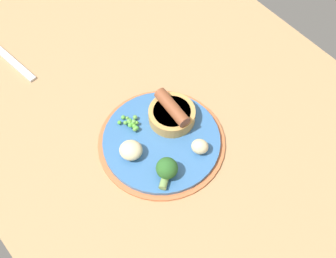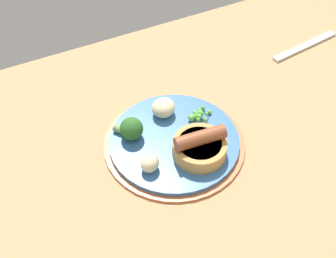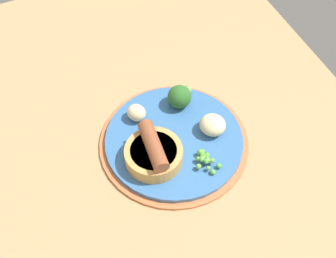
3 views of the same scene
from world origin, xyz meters
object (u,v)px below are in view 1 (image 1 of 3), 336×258
sausage_pudding (171,114)px  dinner_plate (162,141)px  pea_pile (131,123)px  potato_chunk_2 (200,147)px  potato_chunk_0 (131,150)px  fork (9,59)px  broccoli_floret_near (167,169)px

sausage_pudding → dinner_plate: bearing=-55.6°
sausage_pudding → pea_pile: size_ratio=1.88×
sausage_pudding → potato_chunk_2: (-9.29, 0.27, -0.41)cm
dinner_plate → pea_pile: pea_pile is taller
pea_pile → potato_chunk_0: potato_chunk_0 is taller
dinner_plate → potato_chunk_0: bearing=81.1°
sausage_pudding → potato_chunk_0: size_ratio=2.10×
pea_pile → fork: 34.70cm
broccoli_floret_near → sausage_pudding: bearing=10.3°
dinner_plate → potato_chunk_2: size_ratio=7.61×
broccoli_floret_near → fork: bearing=64.0°
potato_chunk_2 → fork: size_ratio=0.19×
potato_chunk_0 → sausage_pudding: bearing=-82.6°
dinner_plate → broccoli_floret_near: 8.39cm
pea_pile → sausage_pudding: bearing=-118.3°
potato_chunk_0 → fork: potato_chunk_0 is taller
dinner_plate → fork: dinner_plate is taller
potato_chunk_0 → potato_chunk_2: (-7.83, -10.95, -0.14)cm
sausage_pudding → fork: bearing=-149.8°
sausage_pudding → fork: 40.98cm
dinner_plate → potato_chunk_0: size_ratio=5.66×
potato_chunk_2 → fork: 49.40cm
fork → potato_chunk_2: bearing=-166.8°
broccoli_floret_near → fork: (46.20, 8.84, -3.14)cm
pea_pile → potato_chunk_0: 6.72cm
sausage_pudding → potato_chunk_2: sausage_pudding is taller
potato_chunk_2 → sausage_pudding: bearing=-1.7°
potato_chunk_0 → potato_chunk_2: size_ratio=1.34×
broccoli_floret_near → potato_chunk_0: (7.78, 2.62, -0.38)cm
dinner_plate → potato_chunk_2: bearing=-148.2°
dinner_plate → pea_pile: size_ratio=5.06×
sausage_pudding → potato_chunk_2: bearing=3.3°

